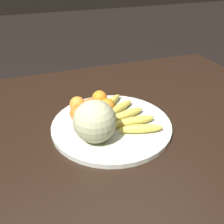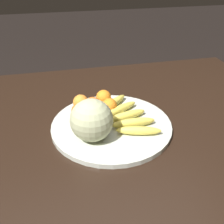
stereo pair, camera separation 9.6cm
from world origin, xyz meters
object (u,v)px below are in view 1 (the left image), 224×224
at_px(orange_top_small, 107,106).
at_px(orange_mid_center, 97,117).
at_px(orange_back_right, 99,98).
at_px(banana_bunch, 124,115).
at_px(melon, 95,121).
at_px(fruit_bowl, 112,125).
at_px(kitchen_table, 109,138).
at_px(orange_front_left, 91,107).
at_px(orange_back_left, 78,113).
at_px(orange_front_right, 77,104).

bearing_deg(orange_top_small, orange_mid_center, 45.83).
bearing_deg(orange_mid_center, orange_back_right, -110.32).
bearing_deg(banana_bunch, melon, -162.04).
relative_size(fruit_bowl, banana_bunch, 1.45).
bearing_deg(kitchen_table, banana_bunch, 165.95).
relative_size(orange_front_left, orange_back_right, 1.07).
bearing_deg(orange_front_left, orange_top_small, 169.95).
height_order(kitchen_table, orange_back_right, orange_back_right).
bearing_deg(kitchen_table, orange_mid_center, 13.01).
relative_size(orange_mid_center, orange_back_right, 0.89).
height_order(orange_mid_center, orange_back_left, orange_back_left).
relative_size(orange_mid_center, orange_top_small, 0.92).
relative_size(kitchen_table, orange_front_right, 25.82).
relative_size(fruit_bowl, orange_front_right, 7.18).
bearing_deg(banana_bunch, orange_mid_center, 165.32).
bearing_deg(orange_front_left, banana_bunch, 145.79).
xyz_separation_m(orange_front_left, orange_mid_center, (-0.00, 0.07, -0.01)).
bearing_deg(orange_back_right, orange_back_left, 36.52).
height_order(orange_back_right, orange_top_small, orange_back_right).
distance_m(melon, orange_back_left, 0.15).
bearing_deg(kitchen_table, orange_back_left, -19.25).
xyz_separation_m(orange_front_right, orange_back_left, (0.01, 0.06, -0.00)).
bearing_deg(fruit_bowl, banana_bunch, -165.83).
distance_m(kitchen_table, orange_top_small, 0.13).
height_order(fruit_bowl, orange_top_small, orange_top_small).
bearing_deg(orange_back_right, orange_front_right, 11.08).
relative_size(orange_front_left, orange_top_small, 1.11).
distance_m(kitchen_table, orange_front_left, 0.15).
xyz_separation_m(orange_front_left, orange_back_right, (-0.05, -0.06, -0.00)).
bearing_deg(orange_top_small, orange_back_right, -81.18).
bearing_deg(banana_bunch, fruit_bowl, -179.30).
distance_m(orange_front_left, orange_back_left, 0.06).
xyz_separation_m(orange_mid_center, orange_back_left, (0.06, -0.05, 0.00)).
relative_size(kitchen_table, orange_front_left, 23.87).
xyz_separation_m(fruit_bowl, orange_top_small, (-0.01, -0.08, 0.04)).
distance_m(kitchen_table, orange_back_left, 0.17).
xyz_separation_m(banana_bunch, orange_top_small, (0.05, -0.06, 0.01)).
bearing_deg(orange_front_left, melon, 79.90).
bearing_deg(orange_back_left, melon, 101.67).
distance_m(fruit_bowl, melon, 0.14).
bearing_deg(fruit_bowl, melon, 39.98).
bearing_deg(fruit_bowl, orange_mid_center, -16.75).
bearing_deg(orange_back_left, fruit_bowl, 149.62).
distance_m(banana_bunch, orange_front_left, 0.14).
xyz_separation_m(orange_front_left, orange_top_small, (-0.06, 0.01, -0.00)).
bearing_deg(orange_front_right, kitchen_table, 133.68).
distance_m(kitchen_table, orange_front_right, 0.19).
height_order(orange_front_left, orange_front_right, orange_front_left).
bearing_deg(banana_bunch, orange_back_right, 99.78).
xyz_separation_m(orange_back_right, orange_top_small, (-0.01, 0.07, -0.00)).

